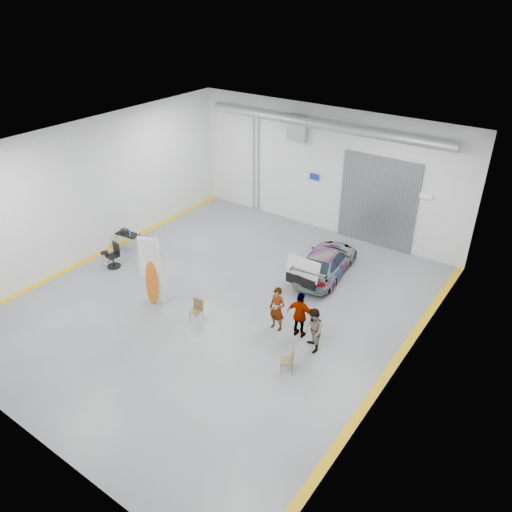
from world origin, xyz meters
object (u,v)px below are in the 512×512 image
Objects in this scene: person_b at (313,330)px; work_table at (127,233)px; sedan_car at (326,261)px; folding_chair_far at (287,365)px; person_a at (277,309)px; person_c at (300,315)px; folding_chair_near at (197,314)px; office_chair at (114,257)px; shop_stool at (105,259)px; surfboard_display at (150,275)px.

work_table is (-10.61, 1.43, -0.11)m from person_b.
sedan_car is 6.29m from folding_chair_far.
person_a is 0.96× the size of person_c.
folding_chair_near is 0.76× the size of office_chair.
shop_stool is (-10.05, -0.34, -0.47)m from person_b.
shop_stool is 1.89m from work_table.
office_chair is at bearing -134.28° from person_b.
person_c is 9.37m from shop_stool.
surfboard_display reaches higher than office_chair.
folding_chair_far reaches higher than shop_stool.
folding_chair_far is at bearing -25.39° from surfboard_display.
sedan_car is 9.45m from shop_stool.
person_a reaches higher than shop_stool.
shop_stool is at bearing 23.99° from sedan_car.
person_c is (-0.73, 0.40, 0.07)m from person_b.
person_a is at bearing 3.10° from person_c.
person_b is 10.07m from shop_stool.
person_a is at bearing 87.68° from sedan_car.
surfboard_display is 3.62× the size of folding_chair_near.
sedan_car is 4.90× the size of folding_chair_far.
surfboard_display is at bearing -125.01° from person_b.
person_b reaches higher than office_chair.
person_c is 5.89m from surfboard_display.
surfboard_display is at bearing -12.27° from shop_stool.
folding_chair_far is at bearing 99.82° from sedan_car.
person_a is 9.07m from work_table.
folding_chair_far is (1.88, -5.99, -0.34)m from sedan_car.
work_table is (-8.60, -3.17, 0.09)m from sedan_car.
office_chair reaches higher than folding_chair_near.
folding_chair_near is at bearing -19.76° from surfboard_display.
sedan_car is at bearing -77.30° from person_c.
person_a is at bearing -145.21° from person_b.
work_table is at bearing -142.70° from person_b.
folding_chair_far is 1.25× the size of shop_stool.
person_a is 1.53× the size of office_chair.
work_table is (-9.00, 1.14, -0.14)m from person_a.
person_c is at bearing 12.91° from office_chair.
person_b is 10.70m from work_table.
person_b is 1.48× the size of office_chair.
surfboard_display is 3.50× the size of folding_chair_far.
surfboard_display is at bearing -31.40° from work_table.
shop_stool is (-8.05, -4.94, -0.27)m from sedan_car.
person_a is at bearing 14.57° from folding_chair_near.
person_c is at bearing 99.30° from sedan_car.
work_table reaches higher than shop_stool.
shop_stool is 0.41m from office_chair.
shop_stool is at bearing 161.88° from folding_chair_near.
folding_chair_near is at bearing -153.05° from person_a.
folding_chair_near is (-4.26, -1.01, -0.55)m from person_b.
folding_chair_near is at bearing 60.58° from sedan_car.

